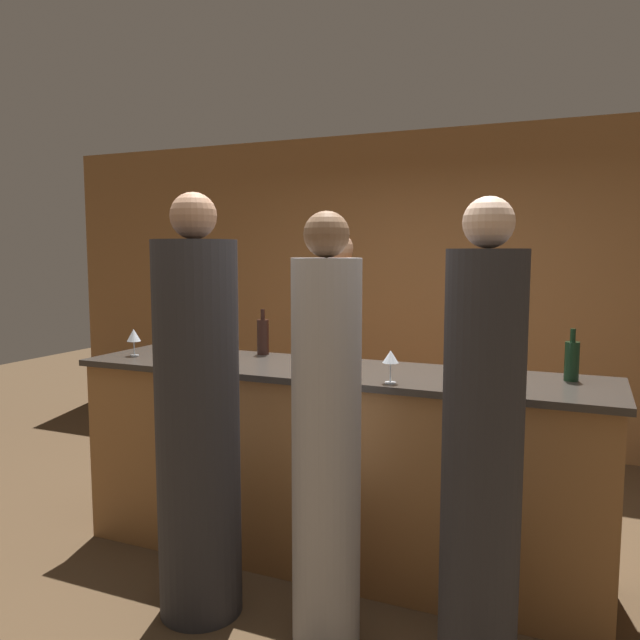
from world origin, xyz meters
TOP-DOWN VIEW (x-y plane):
  - ground_plane at (0.00, 0.00)m, footprint 14.00×14.00m
  - back_wall at (0.00, 2.44)m, footprint 8.00×0.06m
  - bar_counter at (0.00, 0.00)m, footprint 2.94×0.69m
  - bartender at (-0.29, 0.78)m, footprint 0.28×0.28m
  - guest_0 at (-0.39, -0.72)m, footprint 0.39×0.39m
  - guest_1 at (0.25, -0.68)m, footprint 0.30×0.30m
  - guest_2 at (0.92, -0.70)m, footprint 0.31×0.31m
  - wine_bottle_0 at (1.21, 0.16)m, footprint 0.07×0.07m
  - wine_bottle_1 at (-0.57, 0.27)m, footprint 0.07×0.07m
  - wine_glass_0 at (0.79, -0.30)m, footprint 0.08×0.08m
  - wine_glass_1 at (-1.27, -0.10)m, footprint 0.08×0.08m
  - wine_glass_2 at (0.94, -0.25)m, footprint 0.07×0.07m
  - wine_glass_3 at (0.41, -0.25)m, footprint 0.08×0.08m

SIDE VIEW (x-z plane):
  - ground_plane at x=0.00m, z-range 0.00..0.00m
  - bar_counter at x=0.00m, z-range 0.00..1.09m
  - bartender at x=-0.29m, z-range -0.04..1.82m
  - guest_1 at x=0.25m, z-range -0.05..1.84m
  - guest_2 at x=0.92m, z-range -0.06..1.87m
  - guest_0 at x=-0.39m, z-range -0.07..1.92m
  - wine_bottle_0 at x=1.21m, z-range 1.07..1.32m
  - wine_glass_0 at x=0.79m, z-range 1.13..1.28m
  - wine_bottle_1 at x=-0.57m, z-range 1.06..1.35m
  - wine_glass_2 at x=0.94m, z-range 1.13..1.29m
  - wine_glass_1 at x=-1.27m, z-range 1.13..1.30m
  - wine_glass_3 at x=0.41m, z-range 1.14..1.30m
  - back_wall at x=0.00m, z-range 0.00..2.80m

